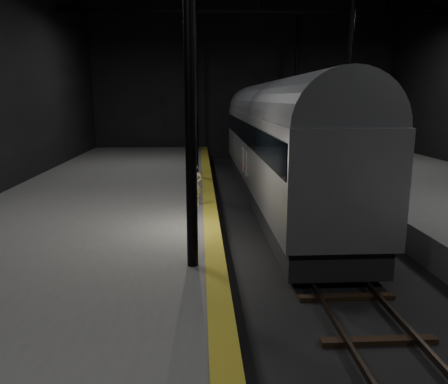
{
  "coord_description": "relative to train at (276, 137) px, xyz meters",
  "views": [
    {
      "loc": [
        -3.61,
        -13.87,
        4.91
      ],
      "look_at": [
        -2.85,
        -0.38,
        2.0
      ],
      "focal_mm": 35.0,
      "sensor_mm": 36.0,
      "label": 1
    }
  ],
  "objects": [
    {
      "name": "ground",
      "position": [
        0.0,
        -6.65,
        -3.1
      ],
      "size": [
        44.0,
        44.0,
        0.0
      ],
      "primitive_type": "plane",
      "color": "black",
      "rests_on": "ground"
    },
    {
      "name": "platform_left",
      "position": [
        -7.5,
        -6.65,
        -2.6
      ],
      "size": [
        9.0,
        43.8,
        1.0
      ],
      "primitive_type": "cube",
      "color": "#535351",
      "rests_on": "ground"
    },
    {
      "name": "woman",
      "position": [
        -3.8,
        -4.61,
        -1.33
      ],
      "size": [
        0.63,
        0.47,
        1.54
      ],
      "primitive_type": "imported",
      "rotation": [
        0.0,
        0.0,
        -0.2
      ],
      "color": "#93865A",
      "rests_on": "platform_left"
    },
    {
      "name": "track",
      "position": [
        0.0,
        -6.65,
        -3.04
      ],
      "size": [
        2.4,
        43.0,
        0.24
      ],
      "color": "#3F3328",
      "rests_on": "ground"
    },
    {
      "name": "train",
      "position": [
        0.0,
        0.0,
        0.0
      ],
      "size": [
        3.11,
        20.82,
        5.56
      ],
      "color": "#929399",
      "rests_on": "ground"
    },
    {
      "name": "tactile_strip",
      "position": [
        -3.25,
        -6.65,
        -2.1
      ],
      "size": [
        0.5,
        43.8,
        0.01
      ],
      "primitive_type": "cube",
      "color": "olive",
      "rests_on": "platform_left"
    }
  ]
}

